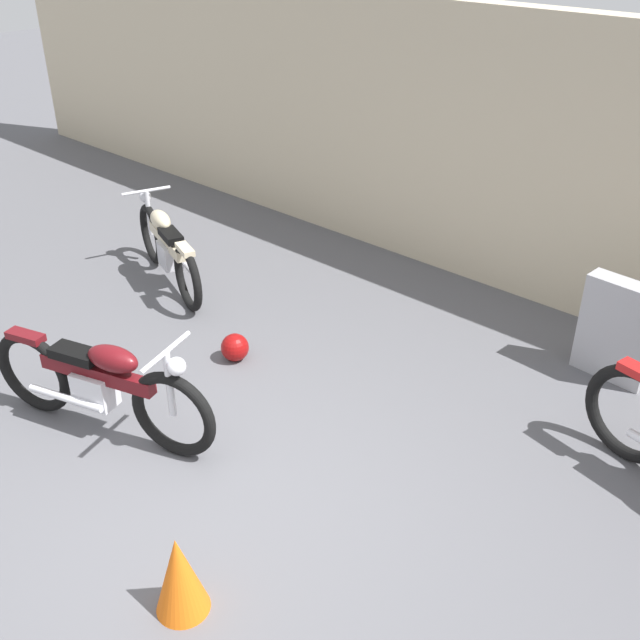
# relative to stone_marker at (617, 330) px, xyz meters

# --- Properties ---
(ground_plane) EXTENTS (40.00, 40.00, 0.00)m
(ground_plane) POSITION_rel_stone_marker_xyz_m (-1.25, -3.43, -0.45)
(ground_plane) COLOR #56565B
(building_wall) EXTENTS (18.00, 0.30, 2.77)m
(building_wall) POSITION_rel_stone_marker_xyz_m (-1.25, 0.94, 0.94)
(building_wall) COLOR beige
(building_wall) RESTS_ON ground_plane
(stone_marker) EXTENTS (0.64, 0.24, 0.90)m
(stone_marker) POSITION_rel_stone_marker_xyz_m (0.00, 0.00, 0.00)
(stone_marker) COLOR #9E9EA3
(stone_marker) RESTS_ON ground_plane
(helmet) EXTENTS (0.25, 0.25, 0.25)m
(helmet) POSITION_rel_stone_marker_xyz_m (-2.59, -2.01, -0.32)
(helmet) COLOR maroon
(helmet) RESTS_ON ground_plane
(traffic_cone) EXTENTS (0.32, 0.32, 0.55)m
(traffic_cone) POSITION_rel_stone_marker_xyz_m (-0.82, -4.03, -0.17)
(traffic_cone) COLOR orange
(traffic_cone) RESTS_ON ground_plane
(motorcycle_cream) EXTENTS (1.83, 0.84, 0.86)m
(motorcycle_cream) POSITION_rel_stone_marker_xyz_m (-4.23, -1.45, -0.03)
(motorcycle_cream) COLOR black
(motorcycle_cream) RESTS_ON ground_plane
(motorcycle_maroon) EXTENTS (1.96, 0.82, 0.91)m
(motorcycle_maroon) POSITION_rel_stone_marker_xyz_m (-2.57, -3.37, -0.01)
(motorcycle_maroon) COLOR black
(motorcycle_maroon) RESTS_ON ground_plane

